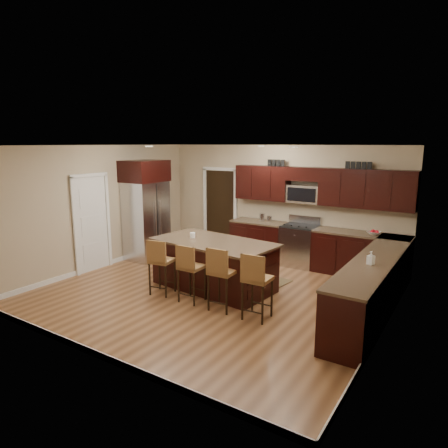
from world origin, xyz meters
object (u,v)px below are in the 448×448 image
Objects in this scene: stool_right at (221,272)px; stool_extra at (256,279)px; range at (299,245)px; stool_left at (160,260)px; stool_mid at (189,267)px; refrigerator at (146,209)px; island at (214,266)px.

stool_right is 1.00× the size of stool_extra.
range is 3.39m from stool_left.
stool_mid is 0.65m from stool_right.
stool_left is at bearing 177.45° from stool_right.
refrigerator is at bearing 146.76° from stool_mid.
refrigerator is at bearing 150.67° from stool_right.
stool_right reaches higher than stool_left.
island is 2.70m from refrigerator.
stool_extra is at bearing -10.07° from stool_left.
refrigerator reaches higher than stool_left.
stool_left is (-0.61, -0.84, 0.22)m from island.
refrigerator is at bearing 129.11° from stool_left.
stool_extra is at bearing -25.90° from island.
stool_mid is (-0.77, -3.06, 0.18)m from range.
stool_right is (0.65, -0.00, 0.03)m from stool_mid.
refrigerator reaches higher than range.
range is 0.45× the size of island.
stool_mid is at bearing -79.74° from island.
stool_extra reaches higher than island.
island is at bearing 44.20° from stool_left.
refrigerator is at bearing 154.73° from stool_extra.
refrigerator is at bearing -156.26° from range.
refrigerator is (-3.30, -1.45, 0.73)m from range.
stool_right is (1.32, -0.00, 0.03)m from stool_left.
stool_mid is at bearing 177.36° from stool_right.
stool_left is 1.97m from stool_extra.
stool_mid is (0.67, -0.00, -0.00)m from stool_left.
range is 3.08m from stool_right.
stool_right and stool_extra have the same top height.
refrigerator is (-3.18, 1.62, 0.53)m from stool_right.
range is at bearing 54.86° from stool_left.
island is at bearing -17.36° from refrigerator.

